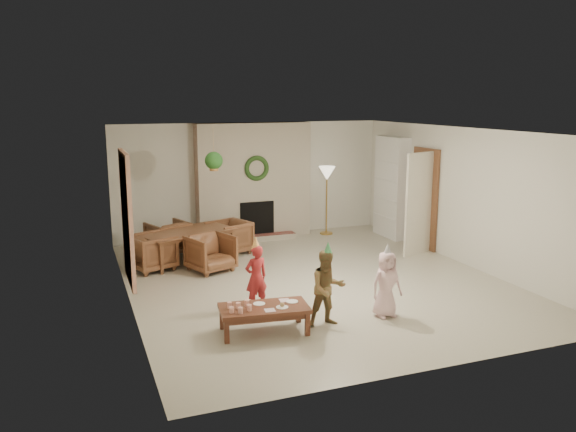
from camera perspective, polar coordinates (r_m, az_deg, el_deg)
name	(u,v)px	position (r m, az deg, el deg)	size (l,w,h in m)	color
floor	(313,280)	(9.81, 2.48, -6.33)	(7.00, 7.00, 0.00)	#B7B29E
ceiling	(314,131)	(9.35, 2.62, 8.40)	(7.00, 7.00, 0.00)	white
wall_back	(251,180)	(12.75, -3.68, 3.60)	(7.00, 7.00, 0.00)	silver
wall_front	(440,263)	(6.52, 14.80, -4.54)	(7.00, 7.00, 0.00)	silver
wall_left	(126,221)	(8.78, -15.75, -0.47)	(7.00, 7.00, 0.00)	silver
wall_right	(465,197)	(11.02, 17.04, 1.85)	(7.00, 7.00, 0.00)	silver
fireplace_mass	(254,181)	(12.56, -3.41, 3.48)	(2.50, 0.40, 2.50)	#4F2214
fireplace_hearth	(259,238)	(12.46, -2.86, -2.16)	(1.60, 0.30, 0.12)	maroon
fireplace_firebox	(257,219)	(12.53, -3.12, -0.25)	(0.75, 0.12, 0.75)	black
fireplace_wreath	(257,168)	(12.30, -3.10, 4.72)	(0.54, 0.54, 0.10)	#1D3E17
floor_lamp_base	(326,233)	(13.08, 3.79, -1.70)	(0.29, 0.29, 0.03)	gold
floor_lamp_post	(327,203)	(12.94, 3.83, 1.31)	(0.03, 0.03, 1.38)	gold
floor_lamp_shade	(327,173)	(12.84, 3.87, 4.23)	(0.37, 0.37, 0.31)	beige
bookshelf_carcass	(391,187)	(12.83, 10.18, 2.81)	(0.30, 1.00, 2.20)	white
bookshelf_shelf_a	(390,216)	(12.93, 10.00, -0.04)	(0.30, 0.92, 0.03)	white
bookshelf_shelf_b	(390,199)	(12.86, 10.06, 1.71)	(0.30, 0.92, 0.03)	white
bookshelf_shelf_c	(391,180)	(12.80, 10.13, 3.47)	(0.30, 0.92, 0.03)	white
bookshelf_shelf_d	(392,162)	(12.75, 10.19, 5.25)	(0.30, 0.92, 0.03)	white
books_row_lower	(393,211)	(12.77, 10.29, 0.44)	(0.20, 0.40, 0.24)	#AC321F
books_row_mid	(388,192)	(12.87, 9.90, 2.35)	(0.20, 0.44, 0.24)	navy
books_row_upper	(393,175)	(12.69, 10.30, 3.99)	(0.20, 0.36, 0.22)	gold
door_frame	(425,199)	(11.99, 13.34, 1.69)	(0.05, 0.86, 2.04)	brown
door_leaf	(419,204)	(11.48, 12.82, 1.17)	(0.05, 0.80, 2.00)	beige
curtain_panel	(127,218)	(8.98, -15.61, -0.20)	(0.06, 1.20, 2.00)	beige
dining_table	(188,247)	(10.92, -9.81, -3.00)	(1.70, 0.95, 0.60)	brown
dining_chair_near	(211,253)	(10.30, -7.63, -3.64)	(0.70, 0.72, 0.66)	brown
dining_chair_far	(168,238)	(11.54, -11.75, -2.13)	(0.70, 0.72, 0.66)	brown
dining_chair_left	(152,252)	(10.56, -13.26, -3.48)	(0.70, 0.72, 0.66)	brown
dining_chair_right	(229,237)	(11.41, -5.83, -2.10)	(0.70, 0.72, 0.66)	brown
hanging_plant_cord	(213,148)	(10.39, -7.37, 6.71)	(0.01, 0.01, 0.70)	tan
hanging_plant_pot	(214,167)	(10.43, -7.32, 4.79)	(0.16, 0.16, 0.12)	#9A6631
hanging_plant_foliage	(214,161)	(10.41, -7.34, 5.44)	(0.32, 0.32, 0.32)	#1B4B19
coffee_table_top	(264,308)	(7.62, -2.38, -9.10)	(1.15, 0.58, 0.05)	brown
coffee_table_apron	(264,313)	(7.64, -2.38, -9.54)	(1.07, 0.49, 0.07)	brown
coffee_leg_fl	(227,332)	(7.39, -6.08, -11.31)	(0.06, 0.06, 0.30)	brown
coffee_leg_fr	(308,324)	(7.58, 1.94, -10.65)	(0.06, 0.06, 0.30)	brown
coffee_leg_bl	(222,318)	(7.82, -6.53, -9.99)	(0.06, 0.06, 0.30)	brown
coffee_leg_br	(298,311)	(8.00, 1.04, -9.41)	(0.06, 0.06, 0.30)	brown
cup_a	(232,310)	(7.40, -5.60, -9.22)	(0.06, 0.06, 0.08)	white
cup_b	(230,305)	(7.57, -5.79, -8.75)	(0.06, 0.06, 0.08)	white
cup_c	(240,310)	(7.38, -4.72, -9.28)	(0.06, 0.06, 0.08)	white
cup_d	(238,306)	(7.54, -4.93, -8.81)	(0.06, 0.06, 0.08)	white
cup_e	(249,308)	(7.46, -3.85, -9.03)	(0.06, 0.06, 0.08)	white
cup_f	(247,303)	(7.62, -4.08, -8.56)	(0.06, 0.06, 0.08)	white
plate_a	(259,304)	(7.70, -2.87, -8.64)	(0.16, 0.16, 0.01)	white
plate_b	(282,307)	(7.57, -0.58, -8.99)	(0.16, 0.16, 0.01)	white
plate_c	(292,301)	(7.77, 0.42, -8.43)	(0.16, 0.16, 0.01)	white
food_scoop	(282,305)	(7.56, -0.58, -8.74)	(0.06, 0.06, 0.06)	tan
napkin_left	(270,310)	(7.47, -1.80, -9.29)	(0.13, 0.13, 0.01)	#E0A5BA
napkin_right	(284,300)	(7.81, -0.35, -8.32)	(0.13, 0.13, 0.01)	#E0A5BA
child_red	(256,277)	(8.37, -3.16, -6.08)	(0.35, 0.23, 0.96)	#AD2527
party_hat_red	(256,242)	(8.23, -3.20, -2.63)	(0.13, 0.13, 0.18)	#F7EF52
child_plaid	(327,288)	(7.79, 3.92, -7.13)	(0.51, 0.39, 1.04)	#9C432A
party_hat_plaid	(328,248)	(7.63, 3.97, -3.15)	(0.12, 0.12, 0.17)	#45A35D
child_pink	(386,284)	(8.22, 9.70, -6.65)	(0.46, 0.30, 0.94)	beige
party_hat_pink	(388,249)	(8.07, 9.82, -3.23)	(0.12, 0.12, 0.17)	#B5B3BA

